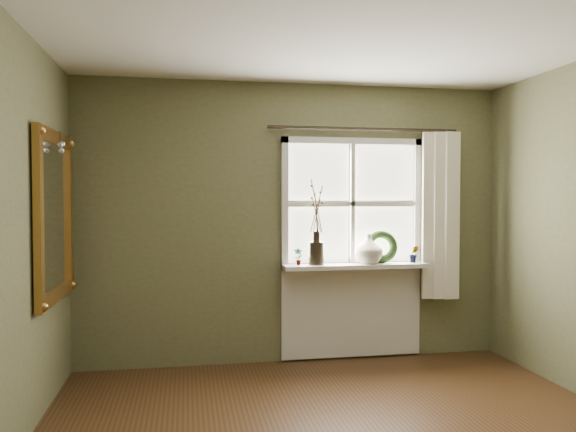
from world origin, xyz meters
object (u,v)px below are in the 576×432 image
(gilt_mirror, at_px, (55,216))
(wreath, at_px, (381,250))
(dark_jug, at_px, (316,253))
(cream_vase, at_px, (369,249))

(gilt_mirror, bearing_deg, wreath, 12.78)
(dark_jug, bearing_deg, gilt_mirror, -164.60)
(dark_jug, relative_size, wreath, 0.67)
(dark_jug, distance_m, wreath, 0.64)
(dark_jug, relative_size, gilt_mirror, 0.17)
(wreath, bearing_deg, gilt_mirror, -155.79)
(dark_jug, distance_m, gilt_mirror, 2.25)
(wreath, height_order, gilt_mirror, gilt_mirror)
(wreath, bearing_deg, dark_jug, -164.97)
(cream_vase, bearing_deg, gilt_mirror, -167.42)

